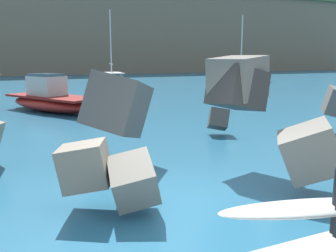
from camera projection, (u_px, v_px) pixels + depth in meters
The scene contains 6 objects.
ground_plane at pixel (185, 213), 6.12m from camera, with size 400.00×400.00×0.00m, color #235B7A.
breakwater_jetty at pixel (207, 122), 8.29m from camera, with size 31.60×7.75×2.60m.
boat_near_left at pixel (52, 100), 17.53m from camera, with size 4.45×5.88×1.78m.
boat_near_right at pixel (112, 76), 38.77m from camera, with size 2.71×4.71×7.36m.
boat_mid_centre at pixel (244, 77), 37.52m from camera, with size 5.78×2.52×6.65m.
headland_bluff at pixel (98, 34), 74.32m from camera, with size 93.03×42.57×14.26m.
Camera 1 is at (-2.63, -5.12, 2.56)m, focal length 39.28 mm.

